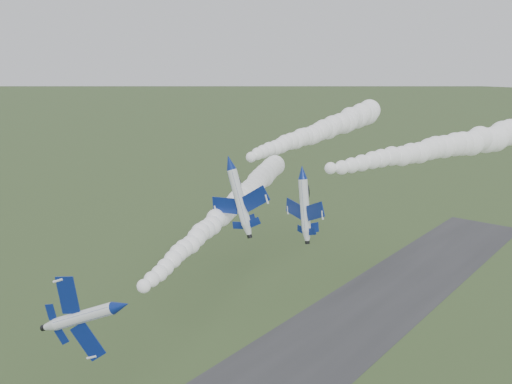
# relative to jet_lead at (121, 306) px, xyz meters

# --- Properties ---
(jet_lead) EXTENTS (6.61, 12.76, 10.16)m
(jet_lead) POSITION_rel_jet_lead_xyz_m (0.00, 0.00, 0.00)
(jet_lead) COLOR white
(smoke_trail_jet_lead) EXTENTS (28.81, 62.69, 4.61)m
(smoke_trail_jet_lead) POSITION_rel_jet_lead_xyz_m (-13.15, 33.96, 1.91)
(smoke_trail_jet_lead) COLOR white
(jet_pair_left) EXTENTS (11.03, 13.86, 4.49)m
(jet_pair_left) POSITION_rel_jet_lead_xyz_m (-8.72, 29.65, 11.53)
(jet_pair_left) COLOR white
(smoke_trail_jet_pair_left) EXTENTS (8.65, 55.73, 5.30)m
(smoke_trail_jet_pair_left) POSITION_rel_jet_lead_xyz_m (-10.89, 60.84, 13.16)
(smoke_trail_jet_pair_left) COLOR white
(jet_pair_right) EXTENTS (9.51, 11.05, 3.09)m
(jet_pair_right) POSITION_rel_jet_lead_xyz_m (5.75, 28.89, 11.93)
(jet_pair_right) COLOR white
(smoke_trail_jet_pair_right) EXTENTS (26.55, 54.68, 5.40)m
(smoke_trail_jet_pair_right) POSITION_rel_jet_lead_xyz_m (18.42, 57.04, 13.73)
(smoke_trail_jet_pair_right) COLOR white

